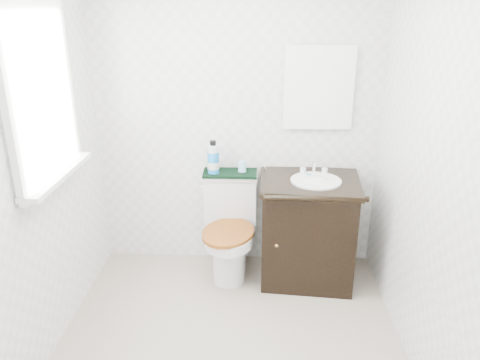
# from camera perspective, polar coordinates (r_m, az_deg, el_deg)

# --- Properties ---
(floor) EXTENTS (2.40, 2.40, 0.00)m
(floor) POSITION_cam_1_polar(r_m,az_deg,el_deg) (3.10, -1.33, -20.36)
(floor) COLOR #A49884
(floor) RESTS_ON ground
(wall_back) EXTENTS (2.40, 0.00, 2.40)m
(wall_back) POSITION_cam_1_polar(r_m,az_deg,el_deg) (3.64, -0.37, 7.38)
(wall_back) COLOR silver
(wall_back) RESTS_ON ground
(wall_front) EXTENTS (2.40, 0.00, 2.40)m
(wall_front) POSITION_cam_1_polar(r_m,az_deg,el_deg) (1.42, -4.70, -15.57)
(wall_front) COLOR silver
(wall_front) RESTS_ON ground
(wall_left) EXTENTS (0.00, 2.40, 2.40)m
(wall_left) POSITION_cam_1_polar(r_m,az_deg,el_deg) (2.78, -24.83, 1.19)
(wall_left) COLOR silver
(wall_left) RESTS_ON ground
(wall_right) EXTENTS (0.00, 2.40, 2.40)m
(wall_right) POSITION_cam_1_polar(r_m,az_deg,el_deg) (2.65, 22.87, 0.62)
(wall_right) COLOR silver
(wall_right) RESTS_ON ground
(window) EXTENTS (0.02, 0.70, 0.90)m
(window) POSITION_cam_1_polar(r_m,az_deg,el_deg) (2.90, -23.20, 9.38)
(window) COLOR white
(window) RESTS_ON wall_left
(mirror) EXTENTS (0.50, 0.02, 0.60)m
(mirror) POSITION_cam_1_polar(r_m,az_deg,el_deg) (3.59, 9.58, 10.99)
(mirror) COLOR silver
(mirror) RESTS_ON wall_back
(toilet) EXTENTS (0.47, 0.66, 0.79)m
(toilet) POSITION_cam_1_polar(r_m,az_deg,el_deg) (3.72, -1.27, -6.35)
(toilet) COLOR silver
(toilet) RESTS_ON floor
(vanity) EXTENTS (0.76, 0.67, 0.92)m
(vanity) POSITION_cam_1_polar(r_m,az_deg,el_deg) (3.64, 8.39, -5.72)
(vanity) COLOR black
(vanity) RESTS_ON floor
(trash_bin) EXTENTS (0.24, 0.21, 0.30)m
(trash_bin) POSITION_cam_1_polar(r_m,az_deg,el_deg) (3.90, 6.27, -8.33)
(trash_bin) COLOR white
(trash_bin) RESTS_ON floor
(towel) EXTENTS (0.42, 0.22, 0.02)m
(towel) POSITION_cam_1_polar(r_m,az_deg,el_deg) (3.65, -1.21, 0.85)
(towel) COLOR black
(towel) RESTS_ON toilet
(mouthwash_bottle) EXTENTS (0.09, 0.09, 0.26)m
(mouthwash_bottle) POSITION_cam_1_polar(r_m,az_deg,el_deg) (3.60, -3.28, 2.66)
(mouthwash_bottle) COLOR #1676C3
(mouthwash_bottle) RESTS_ON towel
(cup) EXTENTS (0.07, 0.07, 0.08)m
(cup) POSITION_cam_1_polar(r_m,az_deg,el_deg) (3.65, 0.27, 1.68)
(cup) COLOR #99D8FB
(cup) RESTS_ON towel
(soap_bar) EXTENTS (0.07, 0.04, 0.02)m
(soap_bar) POSITION_cam_1_polar(r_m,az_deg,el_deg) (3.56, 8.36, 0.66)
(soap_bar) COLOR #197B78
(soap_bar) RESTS_ON vanity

